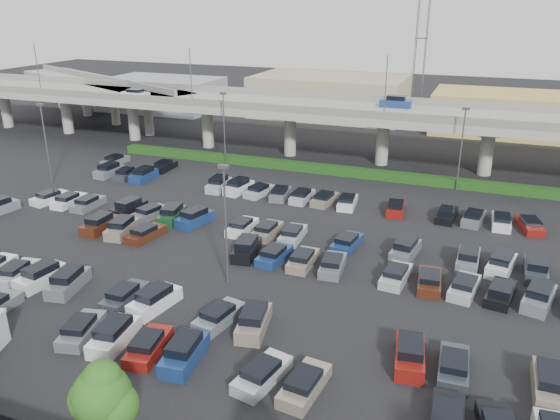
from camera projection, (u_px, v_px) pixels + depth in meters
name	position (u px, v px, depth m)	size (l,w,h in m)	color
ground	(265.00, 246.00, 52.53)	(280.00, 280.00, 0.00)	black
overpass	(348.00, 114.00, 78.01)	(150.00, 13.00, 15.80)	gray
on_ramp	(100.00, 85.00, 104.96)	(50.93, 30.13, 8.80)	gray
hedge	(335.00, 170.00, 74.13)	(66.00, 1.60, 1.10)	#153910
tree_row	(79.00, 389.00, 27.90)	(65.07, 3.66, 5.94)	#332316
parked_cars	(248.00, 254.00, 49.38)	(63.13, 41.61, 1.67)	black
light_poles	(233.00, 174.00, 53.41)	(66.90, 48.38, 10.30)	#515157
distant_buildings	(453.00, 107.00, 100.96)	(138.00, 24.00, 9.00)	gray
comm_tower	(422.00, 35.00, 110.12)	(2.40, 2.40, 30.00)	#515157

